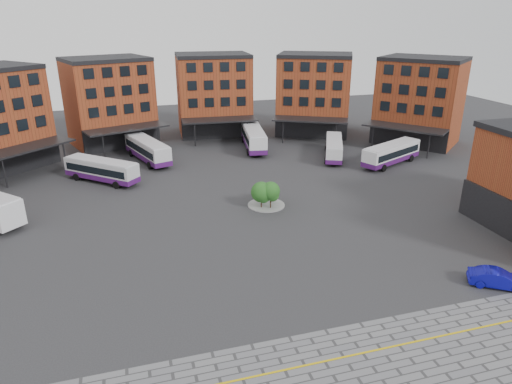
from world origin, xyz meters
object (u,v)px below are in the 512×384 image
object	(u,v)px
bus_e	(334,148)
blue_car	(498,279)
bus_c	(147,150)
tree_island	(267,193)
bus_d	(254,137)
bus_f	(391,153)
bus_b	(101,170)

from	to	relation	value
bus_e	blue_car	world-z (taller)	bus_e
bus_c	bus_e	size ratio (longest dim) A/B	1.15
blue_car	tree_island	bearing A→B (deg)	65.02
bus_d	tree_island	bearing A→B (deg)	-93.77
bus_d	blue_car	distance (m)	46.69
tree_island	bus_c	bearing A→B (deg)	118.40
bus_f	bus_c	bearing A→B (deg)	-133.65
bus_f	bus_b	bearing A→B (deg)	-120.52
bus_d	blue_car	world-z (taller)	bus_d
bus_f	bus_e	bearing A→B (deg)	-153.91
bus_b	bus_e	xyz separation A→B (m)	(34.83, 1.33, -0.06)
bus_e	bus_f	distance (m)	8.78
tree_island	bus_e	size ratio (longest dim) A/B	0.41
bus_e	bus_f	world-z (taller)	bus_f
blue_car	bus_b	bearing A→B (deg)	74.64
tree_island	bus_c	world-z (taller)	bus_c
bus_d	bus_f	xyz separation A→B (m)	(17.45, -14.23, -0.17)
tree_island	bus_b	xyz separation A→B (m)	(-18.71, 14.64, -0.14)
tree_island	bus_d	world-z (taller)	bus_d
bus_e	bus_d	bearing A→B (deg)	165.67
bus_c	blue_car	distance (m)	50.69
bus_c	bus_d	size ratio (longest dim) A/B	0.96
bus_c	bus_f	world-z (taller)	bus_c
bus_b	bus_f	bearing A→B (deg)	-53.39
bus_b	bus_e	world-z (taller)	bus_b
bus_c	bus_e	xyz separation A→B (m)	(28.24, -6.46, -0.20)
bus_b	bus_f	xyz separation A→B (m)	(41.64, -4.21, 0.05)
bus_e	bus_b	bearing A→B (deg)	-152.94
bus_d	bus_e	xyz separation A→B (m)	(10.64, -8.68, -0.28)
tree_island	bus_b	bearing A→B (deg)	141.97
bus_e	bus_f	size ratio (longest dim) A/B	0.94
bus_d	blue_car	bearing A→B (deg)	-71.47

